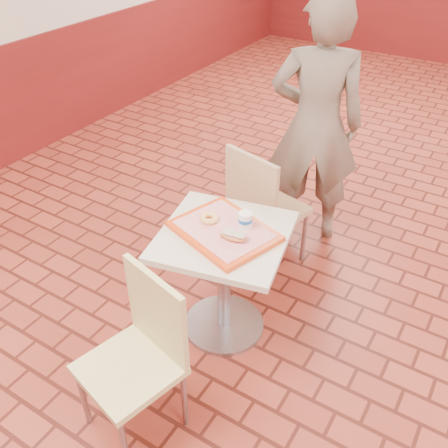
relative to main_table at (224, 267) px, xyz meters
The scene contains 8 objects.
main_table is the anchor object (origin of this frame).
chair_main_front 0.69m from the main_table, 90.50° to the right, with size 0.47×0.47×0.84m.
chair_main_back 0.61m from the main_table, 98.96° to the left, with size 0.48×0.48×0.87m.
customer 1.20m from the main_table, 90.14° to the left, with size 0.61×0.40×1.67m, color #6E6355.
serving_tray 0.24m from the main_table, 90.00° to the right, with size 0.50×0.39×0.03m.
ring_donut 0.29m from the main_table, 168.77° to the left, with size 0.10×0.10×0.03m, color #F7B35A.
long_john_donut 0.29m from the main_table, 30.88° to the right, with size 0.14×0.08×0.04m.
paper_cup 0.32m from the main_table, 37.45° to the left, with size 0.07×0.07×0.09m.
Camera 1 is at (-0.20, -2.47, 2.20)m, focal length 40.00 mm.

